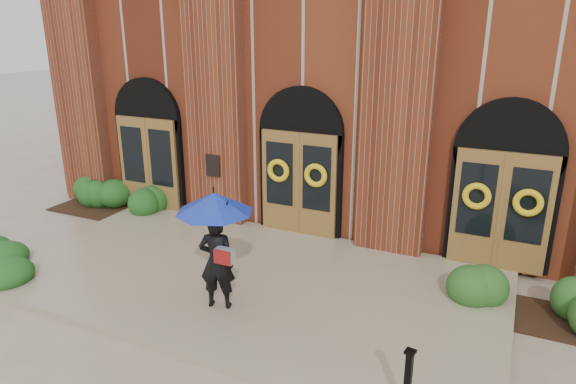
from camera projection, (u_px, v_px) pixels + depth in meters
The scene contains 7 objects.
ground at pixel (244, 286), 10.36m from camera, with size 90.00×90.00×0.00m, color tan.
landing at pixel (248, 280), 10.47m from camera, with size 10.00×5.30×0.15m, color gray.
church_building at pixel (374, 72), 16.82m from camera, with size 16.20×12.53×7.00m.
man_with_umbrella at pixel (216, 228), 8.89m from camera, with size 1.70×1.70×2.17m.
metal_post at pixel (408, 381), 6.62m from camera, with size 0.15×0.15×0.98m.
hedge_wall_left at pixel (106, 198), 14.35m from camera, with size 2.97×1.19×0.76m, color #1C4A18.
hedge_wall_right at pixel (529, 297), 9.21m from camera, with size 2.91×1.16×0.75m, color #25501C.
Camera 1 is at (4.69, -8.00, 5.07)m, focal length 32.00 mm.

